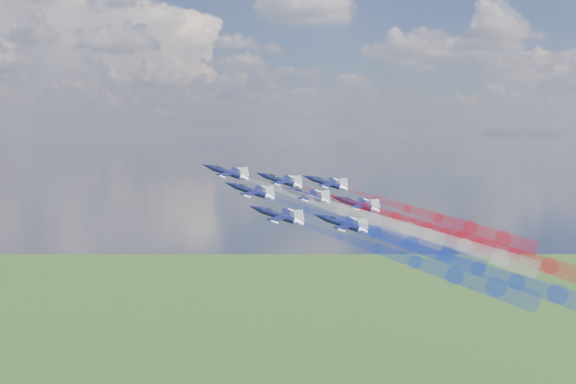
{
  "coord_description": "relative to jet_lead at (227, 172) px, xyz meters",
  "views": [
    {
      "loc": [
        -21.35,
        -175.93,
        179.52
      ],
      "look_at": [
        1.07,
        -18.44,
        165.65
      ],
      "focal_mm": 41.72,
      "sensor_mm": 36.0,
      "label": 1
    }
  ],
  "objects": [
    {
      "name": "jet_inner_left",
      "position": [
        4.95,
        -11.18,
        -3.72
      ],
      "size": [
        16.95,
        15.62,
        8.34
      ],
      "primitive_type": null,
      "rotation": [
        0.28,
        -0.14,
        1.08
      ],
      "color": "black"
    },
    {
      "name": "trail_rear_right",
      "position": [
        57.02,
        -18.9,
        -15.8
      ],
      "size": [
        44.6,
        25.42,
        17.91
      ],
      "primitive_type": null,
      "rotation": [
        0.28,
        -0.14,
        1.08
      ],
      "color": "red"
    },
    {
      "name": "trail_inner_left",
      "position": [
        30.84,
        -23.91,
        -11.87
      ],
      "size": [
        44.6,
        25.42,
        17.91
      ],
      "primitive_type": null,
      "rotation": [
        0.28,
        -0.14,
        1.08
      ],
      "color": "blue"
    },
    {
      "name": "jet_outer_left",
      "position": [
        9.49,
        -24.57,
        -7.83
      ],
      "size": [
        16.95,
        15.62,
        8.34
      ],
      "primitive_type": null,
      "rotation": [
        0.28,
        -0.14,
        1.08
      ],
      "color": "black"
    },
    {
      "name": "trail_outer_right",
      "position": [
        52.29,
        -5.21,
        -11.58
      ],
      "size": [
        44.6,
        25.42,
        17.91
      ],
      "primitive_type": null,
      "rotation": [
        0.28,
        -0.14,
        1.08
      ],
      "color": "red"
    },
    {
      "name": "jet_outer_right",
      "position": [
        26.4,
        7.52,
        -3.44
      ],
      "size": [
        16.95,
        15.62,
        8.34
      ],
      "primitive_type": null,
      "rotation": [
        0.28,
        -0.14,
        1.08
      ],
      "color": "black"
    },
    {
      "name": "jet_rear_right",
      "position": [
        31.13,
        -6.17,
        -7.65
      ],
      "size": [
        16.95,
        15.62,
        8.34
      ],
      "primitive_type": null,
      "rotation": [
        0.28,
        -0.14,
        1.08
      ],
      "color": "black"
    },
    {
      "name": "trail_rear_left",
      "position": [
        50.15,
        -33.84,
        -18.5
      ],
      "size": [
        44.6,
        25.42,
        17.91
      ],
      "primitive_type": null,
      "rotation": [
        0.28,
        -0.14,
        1.08
      ],
      "color": "blue"
    },
    {
      "name": "jet_rear_left",
      "position": [
        24.26,
        -21.11,
        -10.36
      ],
      "size": [
        16.95,
        15.62,
        8.34
      ],
      "primitive_type": null,
      "rotation": [
        0.28,
        -0.14,
        1.08
      ],
      "color": "black"
    },
    {
      "name": "jet_inner_right",
      "position": [
        13.48,
        2.04,
        -2.26
      ],
      "size": [
        16.95,
        15.62,
        8.34
      ],
      "primitive_type": null,
      "rotation": [
        0.28,
        -0.14,
        1.08
      ],
      "color": "black"
    },
    {
      "name": "jet_lead",
      "position": [
        0.0,
        0.0,
        0.0
      ],
      "size": [
        16.95,
        15.62,
        8.34
      ],
      "primitive_type": null,
      "rotation": [
        0.28,
        -0.14,
        1.08
      ],
      "color": "black"
    },
    {
      "name": "trail_outer_left",
      "position": [
        35.39,
        -37.3,
        -15.98
      ],
      "size": [
        44.6,
        25.42,
        17.91
      ],
      "primitive_type": null,
      "rotation": [
        0.28,
        -0.14,
        1.08
      ],
      "color": "blue"
    },
    {
      "name": "trail_center_third",
      "position": [
        44.52,
        -20.13,
        -13.38
      ],
      "size": [
        44.6,
        25.42,
        17.91
      ],
      "primitive_type": null,
      "rotation": [
        0.28,
        -0.14,
        1.08
      ],
      "color": "white"
    },
    {
      "name": "trail_inner_right",
      "position": [
        39.37,
        -10.69,
        -10.41
      ],
      "size": [
        44.6,
        25.42,
        17.91
      ],
      "primitive_type": null,
      "rotation": [
        0.28,
        -0.14,
        1.08
      ],
      "color": "red"
    },
    {
      "name": "trail_lead",
      "position": [
        25.89,
        -12.73,
        -8.14
      ],
      "size": [
        44.6,
        25.42,
        17.91
      ],
      "primitive_type": null,
      "rotation": [
        0.28,
        -0.14,
        1.08
      ],
      "color": "white"
    },
    {
      "name": "jet_center_third",
      "position": [
        18.62,
        -7.39,
        -5.23
      ],
      "size": [
        16.95,
        15.62,
        8.34
      ],
      "primitive_type": null,
      "rotation": [
        0.28,
        -0.14,
        1.08
      ],
      "color": "black"
    }
  ]
}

